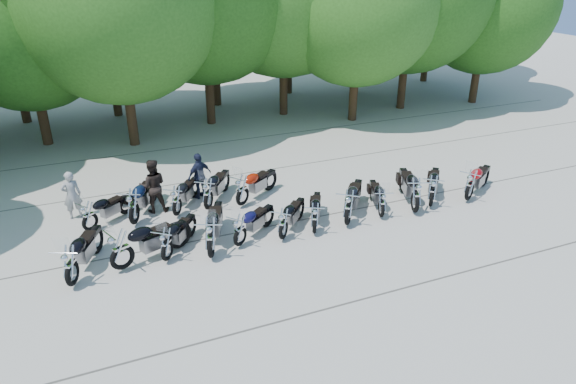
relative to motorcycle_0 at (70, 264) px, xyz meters
name	(u,v)px	position (x,y,z in m)	size (l,w,h in m)	color
ground	(307,244)	(6.53, -0.40, -0.68)	(90.00, 90.00, 0.00)	#A49E94
tree_2	(23,23)	(-0.72, 12.43, 4.63)	(7.31, 7.31, 8.97)	#3A2614
tree_6	(358,3)	(14.08, 10.41, 5.14)	(8.00, 8.00, 9.82)	#3A2614
tree_8	(487,4)	(22.36, 10.80, 4.80)	(7.53, 7.53, 9.25)	#3A2614
tree_10	(2,7)	(-1.76, 16.57, 4.98)	(7.78, 7.78, 9.55)	#3A2614
tree_11	(103,8)	(2.77, 16.02, 4.82)	(7.56, 7.56, 9.28)	#3A2614
tree_12	(212,0)	(8.33, 16.06, 5.05)	(7.88, 7.88, 9.67)	#3A2614
motorcycle_0	(70,264)	(0.00, 0.00, 0.00)	(0.73, 2.39, 1.35)	black
motorcycle_1	(121,249)	(1.29, 0.25, 0.03)	(0.76, 2.50, 1.41)	black
motorcycle_2	(166,243)	(2.50, 0.26, -0.09)	(0.64, 2.09, 1.18)	black
motorcycle_3	(211,237)	(3.69, -0.06, 0.04)	(0.77, 2.53, 1.43)	black
motorcycle_4	(240,229)	(4.64, 0.24, -0.08)	(0.64, 2.10, 1.19)	#0D0B34
motorcycle_5	(283,223)	(5.97, 0.12, -0.09)	(0.64, 2.09, 1.18)	black
motorcycle_6	(315,217)	(7.00, 0.09, -0.09)	(0.63, 2.08, 1.18)	black
motorcycle_7	(349,206)	(8.22, 0.16, 0.02)	(0.75, 2.46, 1.39)	black
motorcycle_8	(382,202)	(9.49, 0.23, -0.10)	(0.62, 2.04, 1.15)	black
motorcycle_9	(416,194)	(10.70, 0.07, 0.04)	(0.77, 2.53, 1.43)	black
motorcycle_10	(432,190)	(11.49, 0.23, -0.02)	(0.71, 2.33, 1.32)	black
motorcycle_11	(470,184)	(13.01, 0.12, -0.01)	(0.72, 2.35, 1.33)	#8D0509
motorcycle_12	(89,215)	(0.60, 2.93, -0.10)	(0.62, 2.04, 1.15)	black
motorcycle_13	(133,206)	(1.94, 2.83, 0.03)	(0.76, 2.50, 1.41)	black
motorcycle_14	(176,200)	(3.32, 2.90, -0.06)	(0.66, 2.17, 1.22)	black
motorcycle_15	(208,193)	(4.39, 2.94, -0.02)	(0.71, 2.32, 1.31)	black
motorcycle_16	(242,189)	(5.54, 2.78, -0.02)	(0.70, 2.31, 1.31)	#991805
rider_0	(72,195)	(0.18, 4.15, 0.14)	(0.60, 0.39, 1.64)	gray
rider_1	(153,186)	(2.71, 3.61, 0.25)	(0.90, 0.70, 1.86)	black
rider_2	(200,176)	(4.39, 4.08, 0.16)	(0.98, 0.41, 1.67)	#1B2038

